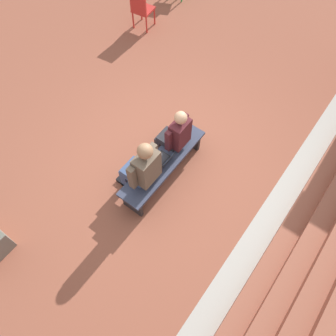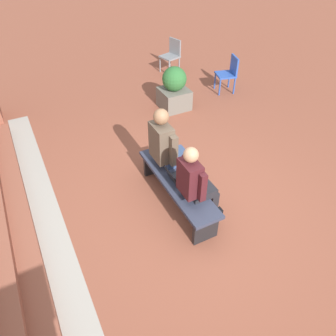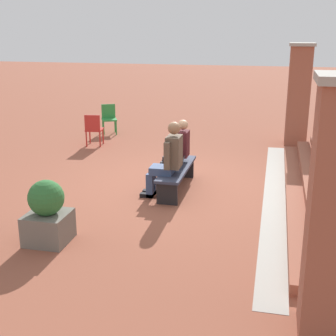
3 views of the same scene
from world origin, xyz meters
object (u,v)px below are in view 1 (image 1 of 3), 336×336
at_px(bench, 163,164).
at_px(plastic_chair_mid_courtyard, 141,9).
at_px(person_student, 174,135).
at_px(laptop, 163,161).
at_px(person_adult, 141,168).

xyz_separation_m(bench, plastic_chair_mid_courtyard, (-2.89, -2.83, 0.13)).
bearing_deg(plastic_chair_mid_courtyard, person_student, 47.87).
height_order(person_student, laptop, person_student).
bearing_deg(plastic_chair_mid_courtyard, person_adult, 39.67).
height_order(bench, person_student, person_student).
height_order(bench, plastic_chair_mid_courtyard, plastic_chair_mid_courtyard).
distance_m(bench, person_student, 0.52).
bearing_deg(plastic_chair_mid_courtyard, laptop, 44.38).
xyz_separation_m(bench, person_adult, (0.43, -0.07, 0.39)).
distance_m(person_student, laptop, 0.45).
bearing_deg(person_adult, bench, 170.62).
relative_size(person_student, laptop, 4.05).
xyz_separation_m(bench, laptop, (0.01, 0.01, 0.15)).
relative_size(bench, plastic_chair_mid_courtyard, 2.14).
xyz_separation_m(person_adult, plastic_chair_mid_courtyard, (-3.32, -2.75, -0.26)).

